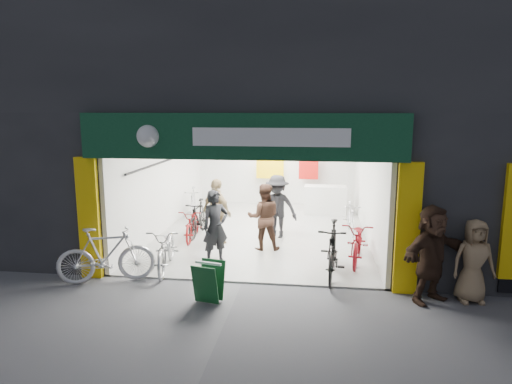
% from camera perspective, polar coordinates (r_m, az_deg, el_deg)
% --- Properties ---
extents(ground, '(60.00, 60.00, 0.00)m').
position_cam_1_polar(ground, '(9.67, -1.78, -11.35)').
color(ground, '#56565B').
rests_on(ground, ground).
extents(building, '(17.00, 10.27, 8.00)m').
position_cam_1_polar(building, '(13.88, 5.39, 13.39)').
color(building, '#232326').
rests_on(building, ground).
extents(bike_left_front, '(0.97, 2.01, 1.01)m').
position_cam_1_polar(bike_left_front, '(10.48, -11.09, -6.88)').
color(bike_left_front, '#ADAEB2').
rests_on(bike_left_front, ground).
extents(bike_left_midfront, '(0.55, 1.74, 1.04)m').
position_cam_1_polar(bike_left_midfront, '(13.02, -7.22, -3.29)').
color(bike_left_midfront, black).
rests_on(bike_left_midfront, ground).
extents(bike_left_midback, '(0.73, 1.74, 0.89)m').
position_cam_1_polar(bike_left_midback, '(12.70, -7.89, -3.99)').
color(bike_left_midback, maroon).
rests_on(bike_left_midback, ground).
extents(bike_left_back, '(0.79, 1.75, 1.01)m').
position_cam_1_polar(bike_left_back, '(15.09, -7.86, -1.44)').
color(bike_left_back, '#ACABB0').
rests_on(bike_left_back, ground).
extents(bike_right_front, '(0.73, 2.04, 1.20)m').
position_cam_1_polar(bike_right_front, '(9.93, 9.55, -7.23)').
color(bike_right_front, black).
rests_on(bike_right_front, ground).
extents(bike_right_mid, '(0.97, 2.03, 1.03)m').
position_cam_1_polar(bike_right_mid, '(11.03, 12.67, -6.02)').
color(bike_right_mid, maroon).
rests_on(bike_right_mid, ground).
extents(bike_right_back, '(0.52, 1.56, 0.93)m').
position_cam_1_polar(bike_right_back, '(13.46, 11.76, -3.22)').
color(bike_right_back, '#ACACB0').
rests_on(bike_right_back, ground).
extents(parked_bike, '(2.05, 1.22, 1.19)m').
position_cam_1_polar(parked_bike, '(10.03, -18.23, -7.49)').
color(parked_bike, silver).
rests_on(parked_bike, ground).
extents(customer_a, '(0.76, 0.71, 1.74)m').
position_cam_1_polar(customer_a, '(10.68, -5.10, -4.37)').
color(customer_a, black).
rests_on(customer_a, ground).
extents(customer_b, '(0.93, 0.77, 1.73)m').
position_cam_1_polar(customer_b, '(11.57, 0.97, -3.19)').
color(customer_b, '#3D261B').
rests_on(customer_b, ground).
extents(customer_c, '(1.28, 0.92, 1.79)m').
position_cam_1_polar(customer_c, '(12.62, 2.65, -1.90)').
color(customer_c, black).
rests_on(customer_c, ground).
extents(customer_d, '(1.09, 0.97, 1.78)m').
position_cam_1_polar(customer_d, '(12.06, -4.91, -2.53)').
color(customer_d, '#8E7753').
rests_on(customer_d, ground).
extents(pedestrian_near, '(0.83, 0.59, 1.59)m').
position_cam_1_polar(pedestrian_near, '(9.47, 25.55, -7.79)').
color(pedestrian_near, '#8C7151').
rests_on(pedestrian_near, ground).
extents(pedestrian_far, '(1.70, 1.48, 1.86)m').
position_cam_1_polar(pedestrian_far, '(9.13, 21.11, -7.23)').
color(pedestrian_far, '#352318').
rests_on(pedestrian_far, ground).
extents(sandwich_board, '(0.58, 0.59, 0.76)m').
position_cam_1_polar(sandwich_board, '(8.70, -5.94, -11.01)').
color(sandwich_board, '#11441E').
rests_on(sandwich_board, ground).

